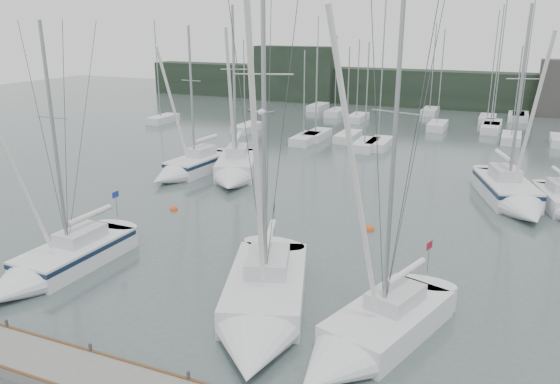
% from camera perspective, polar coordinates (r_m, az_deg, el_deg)
% --- Properties ---
extents(ground, '(160.00, 160.00, 0.00)m').
position_cam_1_polar(ground, '(22.73, -8.24, -12.87)').
color(ground, '#475655').
rests_on(ground, ground).
extents(far_treeline, '(90.00, 4.00, 5.00)m').
position_cam_1_polar(far_treeline, '(79.80, 15.77, 10.31)').
color(far_treeline, black).
rests_on(far_treeline, ground).
extents(far_building_left, '(12.00, 3.00, 8.00)m').
position_cam_1_polar(far_building_left, '(82.80, 1.54, 12.22)').
color(far_building_left, black).
rests_on(far_building_left, ground).
extents(mast_forest, '(56.30, 27.69, 14.41)m').
position_cam_1_polar(mast_forest, '(62.86, 15.43, 6.72)').
color(mast_forest, silver).
rests_on(mast_forest, ground).
extents(sailboat_near_left, '(2.82, 8.90, 12.36)m').
position_cam_1_polar(sailboat_near_left, '(27.62, -22.93, -7.24)').
color(sailboat_near_left, silver).
rests_on(sailboat_near_left, ground).
extents(sailboat_near_center, '(6.09, 10.17, 16.23)m').
position_cam_1_polar(sailboat_near_center, '(21.77, -1.99, -12.45)').
color(sailboat_near_center, silver).
rests_on(sailboat_near_center, ground).
extents(sailboat_near_right, '(5.02, 8.52, 14.42)m').
position_cam_1_polar(sailboat_near_right, '(20.41, 8.72, -15.03)').
color(sailboat_near_right, silver).
rests_on(sailboat_near_right, ground).
extents(sailboat_mid_a, '(3.29, 8.35, 11.96)m').
position_cam_1_polar(sailboat_mid_a, '(42.66, -9.70, 2.47)').
color(sailboat_mid_a, silver).
rests_on(sailboat_mid_a, ground).
extents(sailboat_mid_b, '(5.77, 9.18, 13.44)m').
position_cam_1_polar(sailboat_mid_b, '(41.17, -4.78, 2.16)').
color(sailboat_mid_b, silver).
rests_on(sailboat_mid_b, ground).
extents(sailboat_mid_d, '(5.57, 9.58, 13.38)m').
position_cam_1_polar(sailboat_mid_d, '(38.06, 23.21, -0.47)').
color(sailboat_mid_d, silver).
rests_on(sailboat_mid_d, ground).
extents(buoy_b, '(0.55, 0.55, 0.55)m').
position_cam_1_polar(buoy_b, '(31.68, 9.34, -3.94)').
color(buoy_b, '#E44414').
rests_on(buoy_b, ground).
extents(buoy_c, '(0.51, 0.51, 0.51)m').
position_cam_1_polar(buoy_c, '(35.21, -11.03, -1.84)').
color(buoy_c, '#E44414').
rests_on(buoy_c, ground).
extents(seagull, '(0.98, 0.45, 0.19)m').
position_cam_1_polar(seagull, '(18.71, -1.96, 8.37)').
color(seagull, white).
rests_on(seagull, ground).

